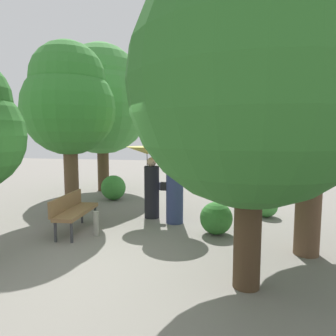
# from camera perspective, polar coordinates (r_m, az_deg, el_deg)

# --- Properties ---
(ground_plane) EXTENTS (40.00, 40.00, 0.00)m
(ground_plane) POSITION_cam_1_polar(r_m,az_deg,el_deg) (5.17, -8.06, -18.47)
(ground_plane) COLOR slate
(person_left) EXTENTS (1.06, 1.06, 1.84)m
(person_left) POSITION_cam_1_polar(r_m,az_deg,el_deg) (7.83, -3.48, -0.46)
(person_left) COLOR black
(person_left) RESTS_ON ground
(person_right) EXTENTS (1.27, 1.27, 2.06)m
(person_right) POSITION_cam_1_polar(r_m,az_deg,el_deg) (7.33, 0.67, 0.97)
(person_right) COLOR navy
(person_right) RESTS_ON ground
(park_bench) EXTENTS (0.60, 1.53, 0.83)m
(park_bench) POSITION_cam_1_polar(r_m,az_deg,el_deg) (7.11, -17.30, -7.37)
(park_bench) COLOR #38383D
(park_bench) RESTS_ON ground
(tree_near_right) EXTENTS (3.35, 3.35, 4.94)m
(tree_near_right) POSITION_cam_1_polar(r_m,az_deg,el_deg) (4.38, 15.52, 18.36)
(tree_near_right) COLOR #42301E
(tree_near_right) RESTS_ON ground
(tree_mid_left) EXTENTS (3.58, 3.58, 5.49)m
(tree_mid_left) POSITION_cam_1_polar(r_m,az_deg,el_deg) (11.93, -12.30, 12.54)
(tree_mid_left) COLOR #4C3823
(tree_mid_left) RESTS_ON ground
(tree_mid_right) EXTENTS (3.55, 3.55, 5.61)m
(tree_mid_right) POSITION_cam_1_polar(r_m,az_deg,el_deg) (6.05, 26.00, 19.34)
(tree_mid_right) COLOR brown
(tree_mid_right) RESTS_ON ground
(tree_far_back) EXTENTS (2.43, 2.43, 4.55)m
(tree_far_back) POSITION_cam_1_polar(r_m,az_deg,el_deg) (8.56, -18.08, 12.02)
(tree_far_back) COLOR brown
(tree_far_back) RESTS_ON ground
(bush_path_left) EXTENTS (0.57, 0.57, 0.57)m
(bush_path_left) POSITION_cam_1_polar(r_m,az_deg,el_deg) (8.45, 17.95, -6.79)
(bush_path_left) COLOR #428C3D
(bush_path_left) RESTS_ON ground
(bush_path_right) EXTENTS (0.81, 0.81, 0.81)m
(bush_path_right) POSITION_cam_1_polar(r_m,az_deg,el_deg) (10.24, -10.17, -3.63)
(bush_path_right) COLOR #387F33
(bush_path_right) RESTS_ON ground
(bush_behind_bench) EXTENTS (0.71, 0.71, 0.71)m
(bush_behind_bench) POSITION_cam_1_polar(r_m,az_deg,el_deg) (6.77, 8.99, -9.25)
(bush_behind_bench) COLOR #2D6B28
(bush_behind_bench) RESTS_ON ground
(path_marker_post) EXTENTS (0.12, 0.12, 0.53)m
(path_marker_post) POSITION_cam_1_polar(r_m,az_deg,el_deg) (6.78, -13.31, -10.08)
(path_marker_post) COLOR gray
(path_marker_post) RESTS_ON ground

